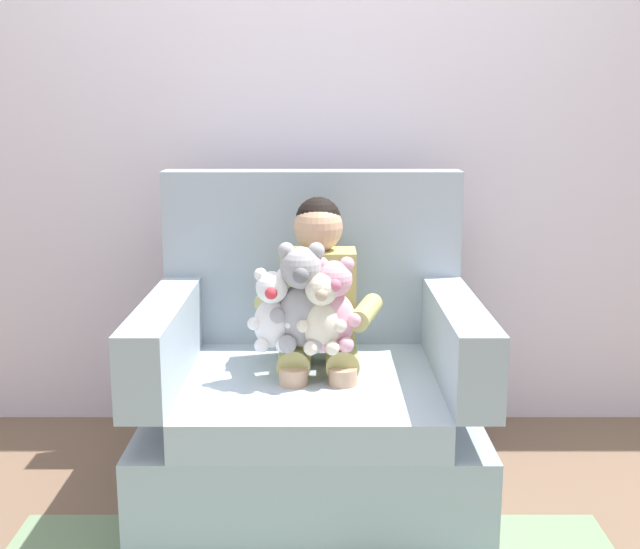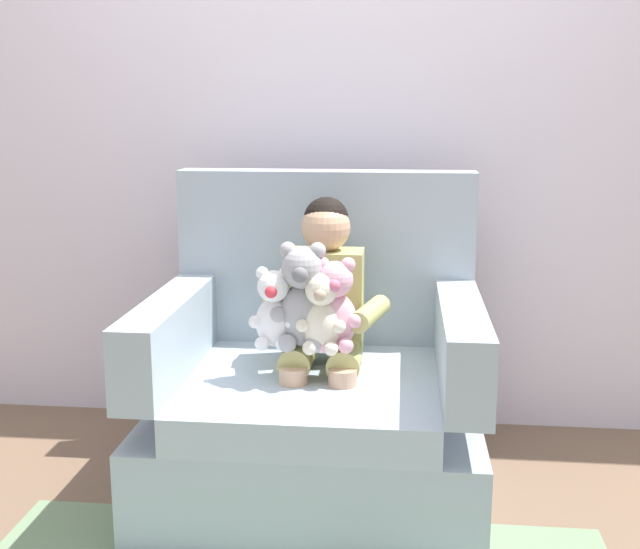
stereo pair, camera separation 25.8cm
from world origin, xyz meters
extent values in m
plane|color=brown|center=(0.00, 0.00, 0.00)|extent=(8.00, 8.00, 0.00)
cube|color=silver|center=(0.00, 0.74, 1.30)|extent=(6.00, 0.10, 2.60)
cube|color=#9EADBC|center=(0.00, 0.00, 0.16)|extent=(1.11, 0.93, 0.32)
cube|color=#A6B6C6|center=(0.00, -0.07, 0.38)|extent=(0.83, 0.79, 0.12)
cube|color=#9EADBC|center=(0.00, 0.40, 0.77)|extent=(1.11, 0.14, 0.65)
cube|color=#9EADBC|center=(-0.48, -0.07, 0.57)|extent=(0.14, 0.79, 0.26)
cube|color=#9EADBC|center=(0.48, -0.07, 0.57)|extent=(0.14, 0.79, 0.26)
cube|color=tan|center=(0.02, 0.14, 0.67)|extent=(0.26, 0.16, 0.34)
sphere|color=tan|center=(0.02, 0.14, 0.92)|extent=(0.17, 0.17, 0.17)
sphere|color=black|center=(0.02, 0.15, 0.94)|extent=(0.16, 0.16, 0.16)
cylinder|color=tan|center=(-0.06, 0.01, 0.50)|extent=(0.11, 0.26, 0.11)
cylinder|color=tan|center=(-0.06, -0.12, 0.35)|extent=(0.09, 0.09, 0.30)
cylinder|color=tan|center=(0.10, 0.01, 0.50)|extent=(0.11, 0.26, 0.11)
cylinder|color=tan|center=(0.10, -0.12, 0.35)|extent=(0.09, 0.09, 0.30)
cylinder|color=tan|center=(-0.14, 0.02, 0.65)|extent=(0.13, 0.27, 0.07)
cylinder|color=tan|center=(0.18, 0.02, 0.65)|extent=(0.13, 0.27, 0.07)
ellipsoid|color=white|center=(-0.12, -0.07, 0.63)|extent=(0.12, 0.10, 0.16)
sphere|color=white|center=(-0.12, -0.08, 0.76)|extent=(0.10, 0.10, 0.10)
sphere|color=#DB333D|center=(-0.12, -0.13, 0.75)|extent=(0.04, 0.04, 0.04)
sphere|color=white|center=(-0.16, -0.08, 0.80)|extent=(0.04, 0.04, 0.04)
sphere|color=white|center=(-0.18, -0.10, 0.64)|extent=(0.04, 0.04, 0.04)
sphere|color=white|center=(-0.16, -0.12, 0.57)|extent=(0.05, 0.05, 0.05)
sphere|color=white|center=(-0.09, -0.08, 0.80)|extent=(0.04, 0.04, 0.04)
sphere|color=white|center=(-0.07, -0.10, 0.64)|extent=(0.04, 0.04, 0.04)
sphere|color=white|center=(-0.09, -0.12, 0.57)|extent=(0.05, 0.05, 0.05)
ellipsoid|color=silver|center=(0.03, -0.10, 0.63)|extent=(0.12, 0.11, 0.16)
sphere|color=silver|center=(0.03, -0.11, 0.76)|extent=(0.11, 0.11, 0.11)
sphere|color=tan|center=(0.03, -0.16, 0.75)|extent=(0.04, 0.04, 0.04)
sphere|color=silver|center=(0.00, -0.10, 0.80)|extent=(0.04, 0.04, 0.04)
sphere|color=silver|center=(-0.02, -0.13, 0.64)|extent=(0.04, 0.04, 0.04)
sphere|color=silver|center=(0.00, -0.15, 0.57)|extent=(0.05, 0.05, 0.05)
sphere|color=silver|center=(0.07, -0.10, 0.80)|extent=(0.04, 0.04, 0.04)
sphere|color=silver|center=(0.09, -0.13, 0.64)|extent=(0.04, 0.04, 0.04)
sphere|color=silver|center=(0.07, -0.15, 0.57)|extent=(0.05, 0.05, 0.05)
ellipsoid|color=#9E9EA3|center=(-0.03, -0.06, 0.66)|extent=(0.16, 0.14, 0.21)
sphere|color=#9E9EA3|center=(-0.03, -0.08, 0.82)|extent=(0.14, 0.14, 0.14)
sphere|color=slate|center=(-0.03, -0.14, 0.81)|extent=(0.05, 0.05, 0.05)
sphere|color=#9E9EA3|center=(-0.08, -0.07, 0.87)|extent=(0.05, 0.05, 0.05)
sphere|color=#9E9EA3|center=(-0.11, -0.10, 0.67)|extent=(0.05, 0.05, 0.05)
sphere|color=#9E9EA3|center=(-0.08, -0.12, 0.58)|extent=(0.06, 0.06, 0.06)
sphere|color=#9E9EA3|center=(0.02, -0.07, 0.87)|extent=(0.05, 0.05, 0.05)
sphere|color=#9E9EA3|center=(0.05, -0.10, 0.67)|extent=(0.05, 0.05, 0.05)
sphere|color=#9E9EA3|center=(0.01, -0.12, 0.58)|extent=(0.06, 0.06, 0.06)
ellipsoid|color=#EAA8BC|center=(0.07, -0.06, 0.64)|extent=(0.14, 0.12, 0.18)
sphere|color=#EAA8BC|center=(0.07, -0.08, 0.78)|extent=(0.12, 0.12, 0.12)
sphere|color=#CC6684|center=(0.07, -0.13, 0.77)|extent=(0.05, 0.05, 0.05)
sphere|color=#EAA8BC|center=(0.03, -0.07, 0.83)|extent=(0.05, 0.05, 0.05)
sphere|color=#EAA8BC|center=(0.01, -0.10, 0.65)|extent=(0.05, 0.05, 0.05)
sphere|color=#EAA8BC|center=(0.04, -0.12, 0.58)|extent=(0.05, 0.05, 0.05)
sphere|color=#EAA8BC|center=(0.12, -0.07, 0.83)|extent=(0.05, 0.05, 0.05)
sphere|color=#EAA8BC|center=(0.14, -0.10, 0.65)|extent=(0.05, 0.05, 0.05)
sphere|color=#EAA8BC|center=(0.11, -0.12, 0.58)|extent=(0.05, 0.05, 0.05)
camera|label=1|loc=(0.03, -2.58, 1.33)|focal=44.87mm
camera|label=2|loc=(0.29, -2.56, 1.33)|focal=44.87mm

